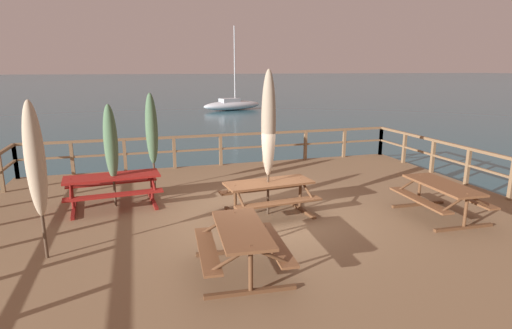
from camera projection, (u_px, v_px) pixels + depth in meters
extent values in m
plane|color=#2D5B6B|center=(266.00, 240.00, 9.47)|extent=(600.00, 600.00, 0.00)
cube|color=#846647|center=(266.00, 227.00, 9.40)|extent=(12.86, 10.49, 0.62)
cube|color=brown|center=(220.00, 135.00, 13.85)|extent=(12.56, 0.09, 0.08)
cube|color=brown|center=(221.00, 149.00, 13.95)|extent=(12.56, 0.07, 0.06)
cube|color=brown|center=(16.00, 162.00, 12.25)|extent=(0.10, 0.10, 1.05)
cube|color=brown|center=(72.00, 159.00, 12.68)|extent=(0.10, 0.10, 1.05)
cube|color=brown|center=(125.00, 156.00, 13.11)|extent=(0.10, 0.10, 1.05)
cube|color=brown|center=(174.00, 153.00, 13.54)|extent=(0.10, 0.10, 1.05)
cube|color=brown|center=(221.00, 150.00, 13.97)|extent=(0.10, 0.10, 1.05)
cube|color=brown|center=(264.00, 148.00, 14.40)|extent=(0.10, 0.10, 1.05)
cube|color=brown|center=(305.00, 146.00, 14.83)|extent=(0.10, 0.10, 1.05)
cube|color=brown|center=(344.00, 143.00, 15.26)|extent=(0.10, 0.10, 1.05)
cube|color=brown|center=(381.00, 141.00, 15.69)|extent=(0.10, 0.10, 1.05)
cube|color=brown|center=(1.00, 173.00, 10.89)|extent=(0.10, 0.10, 1.05)
cube|color=brown|center=(16.00, 162.00, 12.25)|extent=(0.10, 0.10, 1.05)
cube|color=brown|center=(491.00, 154.00, 10.81)|extent=(0.09, 10.19, 0.08)
cube|color=brown|center=(489.00, 171.00, 10.92)|extent=(0.07, 10.19, 0.06)
cube|color=brown|center=(512.00, 180.00, 10.25)|extent=(0.10, 0.10, 1.05)
cube|color=brown|center=(468.00, 167.00, 11.61)|extent=(0.10, 0.10, 1.05)
cube|color=brown|center=(433.00, 157.00, 12.97)|extent=(0.10, 0.10, 1.05)
cube|color=brown|center=(404.00, 148.00, 14.33)|extent=(0.10, 0.10, 1.05)
cube|color=brown|center=(381.00, 141.00, 15.69)|extent=(0.10, 0.10, 1.05)
cube|color=brown|center=(442.00, 185.00, 9.05)|extent=(0.83, 1.92, 0.05)
cube|color=brown|center=(462.00, 196.00, 9.25)|extent=(0.35, 1.90, 0.04)
cube|color=brown|center=(419.00, 200.00, 8.98)|extent=(0.35, 1.90, 0.04)
cube|color=brown|center=(464.00, 228.00, 8.49)|extent=(1.40, 0.13, 0.06)
cylinder|color=brown|center=(465.00, 212.00, 8.41)|extent=(0.07, 0.07, 0.74)
cylinder|color=brown|center=(478.00, 201.00, 8.42)|extent=(0.63, 0.08, 0.37)
cylinder|color=brown|center=(455.00, 203.00, 8.29)|extent=(0.63, 0.08, 0.37)
cube|color=brown|center=(418.00, 204.00, 9.93)|extent=(1.40, 0.13, 0.06)
cylinder|color=brown|center=(419.00, 191.00, 9.85)|extent=(0.07, 0.07, 0.74)
cylinder|color=brown|center=(430.00, 182.00, 9.87)|extent=(0.63, 0.08, 0.37)
cylinder|color=brown|center=(410.00, 183.00, 9.74)|extent=(0.63, 0.08, 0.37)
cube|color=maroon|center=(112.00, 177.00, 9.75)|extent=(2.25, 0.96, 0.05)
cube|color=maroon|center=(114.00, 195.00, 9.31)|extent=(2.20, 0.48, 0.04)
cube|color=maroon|center=(112.00, 183.00, 10.32)|extent=(2.20, 0.48, 0.04)
cube|color=maroon|center=(74.00, 209.00, 9.58)|extent=(0.21, 1.40, 0.06)
cylinder|color=maroon|center=(72.00, 196.00, 9.50)|extent=(0.07, 0.07, 0.74)
cylinder|color=maroon|center=(71.00, 190.00, 9.20)|extent=(0.11, 0.63, 0.37)
cylinder|color=maroon|center=(72.00, 183.00, 9.71)|extent=(0.11, 0.63, 0.37)
cube|color=maroon|center=(153.00, 200.00, 10.24)|extent=(0.21, 1.40, 0.06)
cylinder|color=maroon|center=(152.00, 187.00, 10.16)|extent=(0.07, 0.07, 0.74)
cylinder|color=maroon|center=(153.00, 182.00, 9.85)|extent=(0.11, 0.63, 0.37)
cylinder|color=maroon|center=(150.00, 176.00, 10.36)|extent=(0.11, 0.63, 0.37)
cube|color=brown|center=(269.00, 183.00, 9.21)|extent=(2.04, 0.94, 0.05)
cube|color=brown|center=(279.00, 203.00, 8.77)|extent=(2.00, 0.47, 0.04)
cube|color=brown|center=(259.00, 189.00, 9.78)|extent=(2.00, 0.47, 0.04)
cube|color=brown|center=(235.00, 217.00, 9.08)|extent=(0.21, 1.40, 0.06)
cylinder|color=brown|center=(235.00, 203.00, 9.00)|extent=(0.07, 0.07, 0.74)
cylinder|color=brown|center=(239.00, 197.00, 8.70)|extent=(0.12, 0.63, 0.37)
cylinder|color=brown|center=(231.00, 190.00, 9.20)|extent=(0.12, 0.63, 0.37)
cube|color=brown|center=(300.00, 208.00, 9.66)|extent=(0.21, 1.40, 0.06)
cylinder|color=brown|center=(300.00, 194.00, 9.59)|extent=(0.07, 0.07, 0.74)
cylinder|color=brown|center=(306.00, 189.00, 9.28)|extent=(0.12, 0.63, 0.37)
cylinder|color=brown|center=(295.00, 182.00, 9.79)|extent=(0.12, 0.63, 0.37)
cube|color=brown|center=(242.00, 229.00, 6.56)|extent=(0.88, 1.82, 0.05)
cube|color=brown|center=(275.00, 243.00, 6.74)|extent=(0.40, 1.79, 0.04)
cube|color=brown|center=(207.00, 250.00, 6.51)|extent=(0.40, 1.79, 0.04)
cube|color=brown|center=(251.00, 292.00, 6.05)|extent=(1.40, 0.18, 0.06)
cylinder|color=brown|center=(251.00, 271.00, 5.97)|extent=(0.07, 0.07, 0.74)
cylinder|color=brown|center=(269.00, 255.00, 5.98)|extent=(0.63, 0.10, 0.37)
cylinder|color=brown|center=(232.00, 259.00, 5.86)|extent=(0.63, 0.10, 0.37)
cube|color=brown|center=(235.00, 251.00, 7.39)|extent=(1.40, 0.18, 0.06)
cylinder|color=brown|center=(235.00, 234.00, 7.31)|extent=(0.07, 0.07, 0.74)
cylinder|color=brown|center=(250.00, 221.00, 7.32)|extent=(0.63, 0.10, 0.37)
cylinder|color=brown|center=(219.00, 223.00, 7.20)|extent=(0.63, 0.10, 0.37)
cylinder|color=#4C3828|center=(153.00, 145.00, 10.93)|extent=(0.06, 0.06, 2.50)
ellipsoid|color=#4C704C|center=(152.00, 129.00, 10.83)|extent=(0.32, 0.32, 1.90)
cylinder|color=#2D432D|center=(152.00, 134.00, 10.86)|extent=(0.21, 0.21, 0.05)
cone|color=#4C3828|center=(150.00, 95.00, 10.63)|extent=(0.10, 0.10, 0.14)
cylinder|color=#4C3828|center=(112.00, 159.00, 9.63)|extent=(0.06, 0.06, 2.34)
ellipsoid|color=#4C704C|center=(111.00, 142.00, 9.54)|extent=(0.32, 0.32, 1.78)
cylinder|color=#2D432D|center=(111.00, 148.00, 9.57)|extent=(0.21, 0.21, 0.05)
cone|color=#4C3828|center=(108.00, 107.00, 9.35)|extent=(0.10, 0.10, 0.14)
cylinder|color=#4C3828|center=(268.00, 148.00, 9.01)|extent=(0.06, 0.06, 3.08)
ellipsoid|color=tan|center=(268.00, 124.00, 8.89)|extent=(0.32, 0.32, 2.34)
cylinder|color=#685B4C|center=(268.00, 132.00, 8.93)|extent=(0.21, 0.21, 0.05)
cone|color=#4C3828|center=(269.00, 74.00, 8.64)|extent=(0.10, 0.10, 0.14)
cylinder|color=#4C3828|center=(38.00, 186.00, 6.90)|extent=(0.06, 0.06, 2.63)
ellipsoid|color=tan|center=(35.00, 160.00, 6.79)|extent=(0.32, 0.32, 2.00)
cylinder|color=#71614F|center=(36.00, 168.00, 6.83)|extent=(0.21, 0.21, 0.05)
cone|color=#4C3828|center=(28.00, 104.00, 6.58)|extent=(0.10, 0.10, 0.14)
ellipsoid|color=silver|center=(232.00, 105.00, 38.86)|extent=(6.23, 3.34, 0.90)
cube|color=silver|center=(230.00, 100.00, 38.58)|extent=(2.04, 1.56, 0.36)
cylinder|color=silver|center=(235.00, 65.00, 38.15)|extent=(0.10, 0.10, 7.00)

